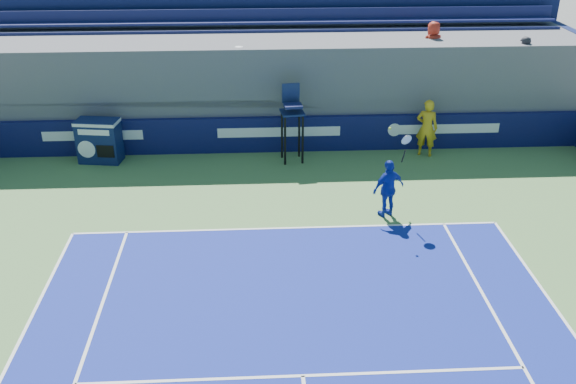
{
  "coord_description": "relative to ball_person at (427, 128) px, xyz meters",
  "views": [
    {
      "loc": [
        -0.75,
        -2.57,
        8.21
      ],
      "look_at": [
        0.0,
        11.5,
        1.25
      ],
      "focal_mm": 40.0,
      "sensor_mm": 36.0,
      "label": 1
    }
  ],
  "objects": [
    {
      "name": "match_clock",
      "position": [
        -10.43,
        0.06,
        -0.21
      ],
      "size": [
        1.41,
        0.91,
        1.4
      ],
      "color": "#0E1B47",
      "rests_on": "ground"
    },
    {
      "name": "back_hoarding",
      "position": [
        -4.73,
        0.59,
        -0.35
      ],
      "size": [
        20.4,
        0.21,
        1.2
      ],
      "color": "#0B0F42",
      "rests_on": "ground"
    },
    {
      "name": "ball_person",
      "position": [
        0.0,
        0.0,
        0.0
      ],
      "size": [
        0.81,
        0.67,
        1.88
      ],
      "primitive_type": "imported",
      "rotation": [
        0.0,
        0.0,
        2.76
      ],
      "color": "gold",
      "rests_on": "apron"
    },
    {
      "name": "umpire_chair",
      "position": [
        -4.35,
        -0.18,
        0.57
      ],
      "size": [
        0.78,
        0.78,
        2.48
      ],
      "color": "black",
      "rests_on": "ground"
    },
    {
      "name": "tennis_player",
      "position": [
        -2.02,
        -4.05,
        -0.14
      ],
      "size": [
        1.04,
        0.74,
        2.57
      ],
      "color": "#142BA6",
      "rests_on": "apron"
    },
    {
      "name": "stadium_seating",
      "position": [
        -4.71,
        2.64,
        0.88
      ],
      "size": [
        21.0,
        4.05,
        4.4
      ],
      "color": "#515156",
      "rests_on": "ground"
    }
  ]
}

